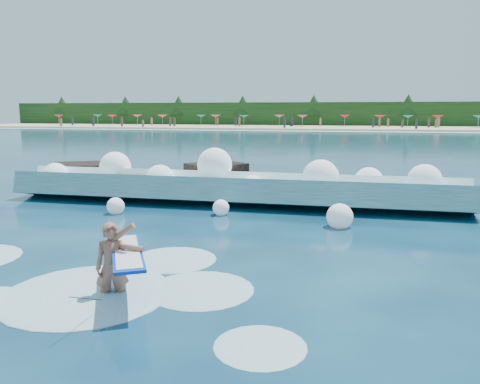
{
  "coord_description": "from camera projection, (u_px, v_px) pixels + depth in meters",
  "views": [
    {
      "loc": [
        4.2,
        -9.96,
        3.34
      ],
      "look_at": [
        1.5,
        2.0,
        1.2
      ],
      "focal_mm": 35.0,
      "sensor_mm": 36.0,
      "label": 1
    }
  ],
  "objects": [
    {
      "name": "rock_cluster",
      "position": [
        142.0,
        181.0,
        19.25
      ],
      "size": [
        8.55,
        3.34,
        1.46
      ],
      "color": "black",
      "rests_on": "ground"
    },
    {
      "name": "treeline",
      "position": [
        326.0,
        115.0,
        95.18
      ],
      "size": [
        140.0,
        4.0,
        5.0
      ],
      "primitive_type": "cube",
      "color": "black",
      "rests_on": "ground"
    },
    {
      "name": "wet_band",
      "position": [
        320.0,
        131.0,
        75.43
      ],
      "size": [
        140.0,
        5.0,
        0.08
      ],
      "primitive_type": "cube",
      "color": "silver",
      "rests_on": "ground"
    },
    {
      "name": "breaking_wave",
      "position": [
        232.0,
        189.0,
        17.15
      ],
      "size": [
        16.35,
        2.62,
        1.41
      ],
      "color": "teal",
      "rests_on": "ground"
    },
    {
      "name": "beachgoers",
      "position": [
        316.0,
        123.0,
        82.96
      ],
      "size": [
        103.14,
        13.35,
        1.91
      ],
      "color": "#3F332D",
      "rests_on": "ground"
    },
    {
      "name": "surf_foam",
      "position": [
        84.0,
        285.0,
        9.09
      ],
      "size": [
        9.03,
        5.17,
        0.16
      ],
      "color": "silver",
      "rests_on": "ground"
    },
    {
      "name": "beach_umbrellas",
      "position": [
        325.0,
        116.0,
        87.79
      ],
      "size": [
        112.07,
        6.53,
        0.5
      ],
      "color": "red",
      "rests_on": "ground"
    },
    {
      "name": "wave_spray",
      "position": [
        235.0,
        177.0,
        17.07
      ],
      "size": [
        14.91,
        4.41,
        2.05
      ],
      "color": "white",
      "rests_on": "ground"
    },
    {
      "name": "surfer_with_board",
      "position": [
        116.0,
        264.0,
        8.45
      ],
      "size": [
        1.53,
        2.82,
        1.65
      ],
      "color": "#8D5542",
      "rests_on": "ground"
    },
    {
      "name": "ground",
      "position": [
        160.0,
        254.0,
        11.06
      ],
      "size": [
        200.0,
        200.0,
        0.0
      ],
      "primitive_type": "plane",
      "color": "#071F38",
      "rests_on": "ground"
    },
    {
      "name": "beach",
      "position": [
        323.0,
        128.0,
        85.97
      ],
      "size": [
        140.0,
        20.0,
        0.4
      ],
      "primitive_type": "cube",
      "color": "tan",
      "rests_on": "ground"
    }
  ]
}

